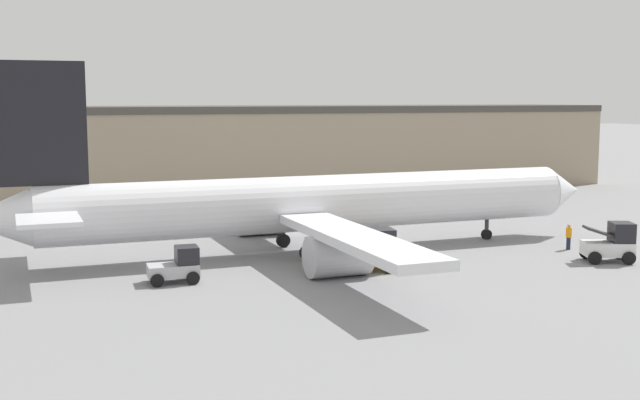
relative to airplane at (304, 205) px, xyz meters
name	(u,v)px	position (x,y,z in m)	size (l,w,h in m)	color
ground_plane	(320,252)	(1.08, 0.00, -3.11)	(400.00, 400.00, 0.00)	gray
terminal_building	(193,151)	(-0.04, 32.43, 1.40)	(91.46, 12.32, 9.01)	gray
airplane	(304,205)	(0.00, 0.00, 0.00)	(41.46, 35.12, 11.90)	white
ground_crew_worker	(569,236)	(16.46, -5.27, -2.21)	(0.37, 0.37, 1.69)	#1E2338
baggage_tug	(372,251)	(1.80, -6.37, -2.01)	(3.25, 2.56, 2.42)	yellow
belt_loader_truck	(611,243)	(16.30, -9.41, -1.99)	(3.34, 2.88, 2.40)	silver
pushback_tug	(177,266)	(-9.20, -5.29, -2.22)	(2.77, 1.99, 1.94)	#B2B2B7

